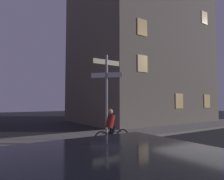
{
  "coord_description": "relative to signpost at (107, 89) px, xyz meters",
  "views": [
    {
      "loc": [
        -5.44,
        -3.11,
        1.87
      ],
      "look_at": [
        -0.36,
        4.57,
        2.46
      ],
      "focal_mm": 31.68,
      "sensor_mm": 36.0,
      "label": 1
    }
  ],
  "objects": [
    {
      "name": "ground_plane",
      "position": [
        0.44,
        -4.92,
        -2.53
      ],
      "size": [
        80.0,
        80.0,
        0.0
      ],
      "primitive_type": "plane",
      "color": "#232326"
    },
    {
      "name": "signpost",
      "position": [
        0.0,
        0.0,
        0.0
      ],
      "size": [
        1.47,
        1.11,
        4.04
      ],
      "color": "gray",
      "rests_on": "sidewalk_kerb"
    },
    {
      "name": "sidewalk_kerb",
      "position": [
        0.44,
        1.32,
        -2.46
      ],
      "size": [
        40.0,
        3.32,
        0.14
      ],
      "primitive_type": "cube",
      "color": "gray",
      "rests_on": "ground_plane"
    },
    {
      "name": "cyclist",
      "position": [
        -0.38,
        -0.99,
        -1.78
      ],
      "size": [
        1.82,
        0.34,
        1.61
      ],
      "color": "black",
      "rests_on": "ground_plane"
    },
    {
      "name": "building_right_block",
      "position": [
        8.27,
        7.22,
        5.49
      ],
      "size": [
        11.74,
        10.0,
        16.03
      ],
      "color": "#6B6056",
      "rests_on": "ground_plane"
    }
  ]
}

